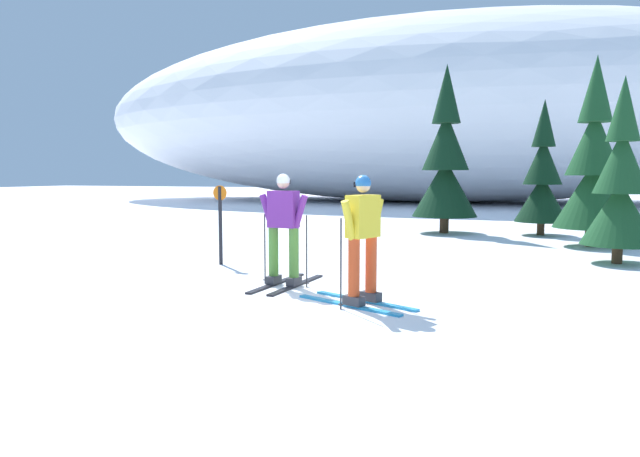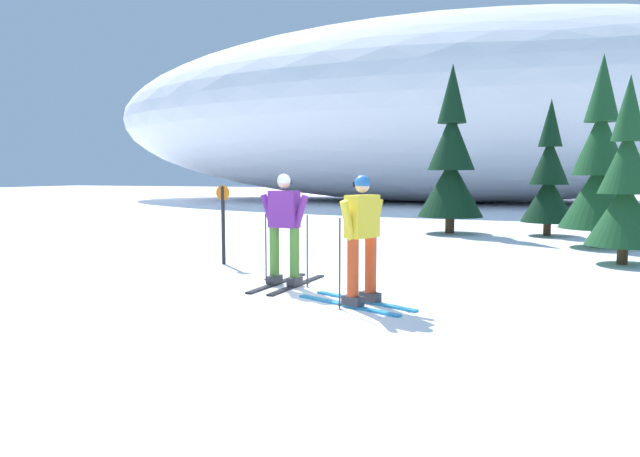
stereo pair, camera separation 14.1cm
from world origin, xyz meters
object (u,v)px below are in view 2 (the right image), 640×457
(skier_yellow_jacket, at_px, (362,237))
(pine_tree_far_left, at_px, (451,163))
(trail_marker_post, at_px, (223,220))
(pine_tree_far_right, at_px, (626,186))
(pine_tree_center_left, at_px, (549,179))
(pine_tree_center_right, at_px, (599,167))
(skier_purple_jacket, at_px, (285,227))

(skier_yellow_jacket, bearing_deg, pine_tree_far_left, 91.40)
(skier_yellow_jacket, height_order, trail_marker_post, skier_yellow_jacket)
(pine_tree_far_right, bearing_deg, skier_yellow_jacket, -125.84)
(pine_tree_center_left, bearing_deg, pine_tree_center_right, -66.11)
(trail_marker_post, bearing_deg, skier_purple_jacket, -38.45)
(skier_yellow_jacket, height_order, pine_tree_center_right, pine_tree_center_right)
(pine_tree_center_right, xyz_separation_m, trail_marker_post, (-6.88, -5.32, -1.01))
(skier_yellow_jacket, distance_m, trail_marker_post, 4.22)
(skier_yellow_jacket, bearing_deg, pine_tree_far_right, 54.16)
(pine_tree_far_right, bearing_deg, skier_purple_jacket, -140.70)
(skier_purple_jacket, distance_m, pine_tree_center_left, 10.04)
(skier_purple_jacket, height_order, pine_tree_center_left, pine_tree_center_left)
(skier_yellow_jacket, distance_m, pine_tree_center_left, 10.41)
(pine_tree_far_left, distance_m, pine_tree_far_right, 6.16)
(pine_tree_far_left, distance_m, pine_tree_center_right, 4.22)
(pine_tree_center_left, relative_size, trail_marker_post, 2.51)
(pine_tree_center_right, xyz_separation_m, pine_tree_far_right, (0.23, -2.67, -0.37))
(pine_tree_far_left, bearing_deg, pine_tree_far_right, -50.46)
(pine_tree_far_left, height_order, trail_marker_post, pine_tree_far_left)
(skier_yellow_jacket, distance_m, pine_tree_center_right, 8.53)
(pine_tree_center_right, distance_m, trail_marker_post, 8.76)
(skier_purple_jacket, height_order, pine_tree_far_left, pine_tree_far_left)
(pine_tree_far_right, bearing_deg, pine_tree_center_right, 94.98)
(pine_tree_center_left, distance_m, pine_tree_far_right, 5.19)
(pine_tree_center_right, bearing_deg, pine_tree_far_left, 150.67)
(pine_tree_far_left, xyz_separation_m, pine_tree_center_right, (3.68, -2.07, -0.16))
(skier_purple_jacket, height_order, trail_marker_post, skier_purple_jacket)
(skier_purple_jacket, height_order, pine_tree_far_right, pine_tree_far_right)
(skier_yellow_jacket, xyz_separation_m, pine_tree_center_left, (2.39, 10.11, 0.68))
(pine_tree_center_left, xyz_separation_m, pine_tree_center_right, (1.04, -2.36, 0.29))
(pine_tree_far_right, distance_m, trail_marker_post, 7.62)
(pine_tree_center_right, relative_size, pine_tree_far_right, 1.25)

